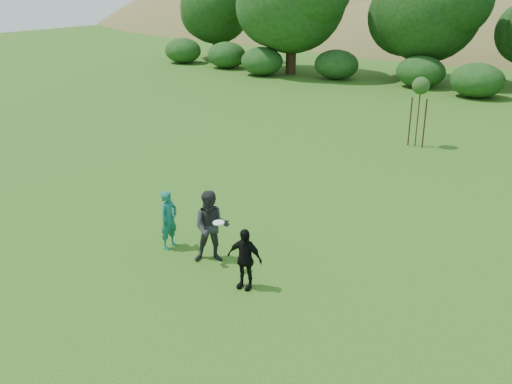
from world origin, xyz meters
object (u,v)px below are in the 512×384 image
Objects in this scene: player_grey at (211,227)px; player_teal at (169,220)px; sapling at (421,88)px; player_black at (245,259)px.

player_teal is at bearing 144.64° from player_grey.
player_grey is 12.80m from sapling.
player_teal is 2.83m from player_black.
sapling is at bearing 85.00° from player_black.
sapling is (0.73, 12.69, 1.51)m from player_grey.
player_grey is 0.64× the size of sapling.
player_teal is 0.85× the size of player_grey.
player_grey is (1.37, 0.01, 0.14)m from player_teal.
player_black is 0.50× the size of sapling.
player_black is at bearing -103.74° from player_teal.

